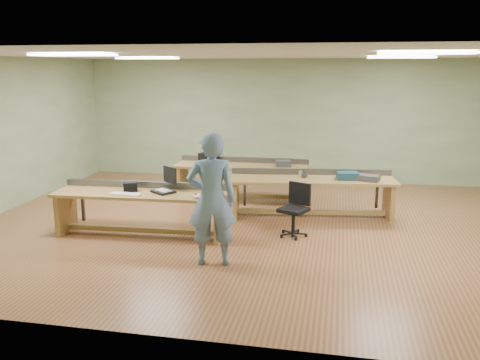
# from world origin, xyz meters

# --- Properties ---
(floor) EXTENTS (10.00, 10.00, 0.00)m
(floor) POSITION_xyz_m (0.00, 0.00, 0.00)
(floor) COLOR #935C37
(floor) RESTS_ON ground
(ceiling) EXTENTS (10.00, 10.00, 0.00)m
(ceiling) POSITION_xyz_m (0.00, 0.00, 3.00)
(ceiling) COLOR silver
(ceiling) RESTS_ON wall_back
(wall_back) EXTENTS (10.00, 0.04, 3.00)m
(wall_back) POSITION_xyz_m (0.00, 4.00, 1.50)
(wall_back) COLOR #99B589
(wall_back) RESTS_ON floor
(wall_front) EXTENTS (10.00, 0.04, 3.00)m
(wall_front) POSITION_xyz_m (0.00, -4.00, 1.50)
(wall_front) COLOR #99B589
(wall_front) RESTS_ON floor
(fluor_panels) EXTENTS (6.20, 3.50, 0.03)m
(fluor_panels) POSITION_xyz_m (0.00, 0.00, 2.97)
(fluor_panels) COLOR white
(fluor_panels) RESTS_ON ceiling
(workbench_front) EXTENTS (2.93, 0.91, 0.86)m
(workbench_front) POSITION_xyz_m (-1.79, -0.86, 0.56)
(workbench_front) COLOR #AC8148
(workbench_front) RESTS_ON floor
(workbench_mid) EXTENTS (3.16, 1.21, 0.86)m
(workbench_mid) POSITION_xyz_m (0.96, 0.78, 0.56)
(workbench_mid) COLOR #AC8148
(workbench_mid) RESTS_ON floor
(workbench_back) EXTENTS (2.83, 0.78, 0.86)m
(workbench_back) POSITION_xyz_m (-0.59, 1.83, 0.56)
(workbench_back) COLOR #AC8148
(workbench_back) RESTS_ON floor
(person) EXTENTS (0.79, 0.61, 1.92)m
(person) POSITION_xyz_m (-0.30, -1.90, 0.96)
(person) COLOR #6280A0
(person) RESTS_ON floor
(laptop_base) EXTENTS (0.46, 0.44, 0.04)m
(laptop_base) POSITION_xyz_m (-1.40, -0.85, 0.77)
(laptop_base) COLOR black
(laptop_base) RESTS_ON workbench_front
(laptop_screen) EXTENTS (0.30, 0.22, 0.28)m
(laptop_screen) POSITION_xyz_m (-1.31, -0.73, 1.03)
(laptop_screen) COLOR black
(laptop_screen) RESTS_ON laptop_base
(keyboard) EXTENTS (0.51, 0.20, 0.03)m
(keyboard) POSITION_xyz_m (-1.95, -1.12, 0.76)
(keyboard) COLOR beige
(keyboard) RESTS_ON workbench_front
(trackball_mouse) EXTENTS (0.15, 0.17, 0.06)m
(trackball_mouse) POSITION_xyz_m (-0.75, -1.07, 0.78)
(trackball_mouse) COLOR white
(trackball_mouse) RESTS_ON workbench_front
(camera_bag) EXTENTS (0.27, 0.23, 0.16)m
(camera_bag) POSITION_xyz_m (-1.97, -0.87, 0.83)
(camera_bag) COLOR black
(camera_bag) RESTS_ON workbench_front
(task_chair) EXTENTS (0.64, 0.64, 0.89)m
(task_chair) POSITION_xyz_m (0.76, -0.41, 0.33)
(task_chair) COLOR black
(task_chair) RESTS_ON floor
(parts_bin_teal) EXTENTS (0.43, 0.35, 0.13)m
(parts_bin_teal) POSITION_xyz_m (1.61, 0.81, 0.82)
(parts_bin_teal) COLOR #153846
(parts_bin_teal) RESTS_ON workbench_mid
(parts_bin_grey) EXTENTS (0.45, 0.35, 0.11)m
(parts_bin_grey) POSITION_xyz_m (1.99, 0.75, 0.80)
(parts_bin_grey) COLOR #37373A
(parts_bin_grey) RESTS_ON workbench_mid
(mug) EXTENTS (0.12, 0.12, 0.09)m
(mug) POSITION_xyz_m (0.83, 0.79, 0.79)
(mug) COLOR #37373A
(mug) RESTS_ON workbench_mid
(drinks_can) EXTENTS (0.08, 0.08, 0.13)m
(drinks_can) POSITION_xyz_m (0.75, 0.80, 0.81)
(drinks_can) COLOR silver
(drinks_can) RESTS_ON workbench_mid
(storage_box_back) EXTENTS (0.45, 0.39, 0.22)m
(storage_box_back) POSITION_xyz_m (-1.33, 1.89, 0.86)
(storage_box_back) COLOR black
(storage_box_back) RESTS_ON workbench_back
(tray_back) EXTENTS (0.35, 0.28, 0.13)m
(tray_back) POSITION_xyz_m (0.31, 1.82, 0.81)
(tray_back) COLOR #37373A
(tray_back) RESTS_ON workbench_back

